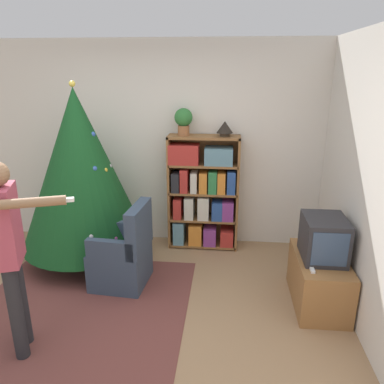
% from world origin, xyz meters
% --- Properties ---
extents(ground_plane, '(14.00, 14.00, 0.00)m').
position_xyz_m(ground_plane, '(0.00, 0.00, 0.00)').
color(ground_plane, '#9E7A56').
extents(wall_back, '(8.00, 0.10, 2.60)m').
position_xyz_m(wall_back, '(0.00, 2.04, 1.30)').
color(wall_back, silver).
rests_on(wall_back, ground_plane).
extents(area_rug, '(2.08, 2.08, 0.01)m').
position_xyz_m(area_rug, '(-0.43, 0.27, 0.00)').
color(area_rug, brown).
rests_on(area_rug, ground_plane).
extents(bookshelf, '(0.89, 0.30, 1.47)m').
position_xyz_m(bookshelf, '(0.65, 1.81, 0.72)').
color(bookshelf, brown).
rests_on(bookshelf, ground_plane).
extents(tv_stand, '(0.47, 0.85, 0.51)m').
position_xyz_m(tv_stand, '(1.89, 0.64, 0.25)').
color(tv_stand, '#996638').
rests_on(tv_stand, ground_plane).
extents(television, '(0.39, 0.48, 0.41)m').
position_xyz_m(television, '(1.89, 0.64, 0.71)').
color(television, '#28282D').
rests_on(television, tv_stand).
extents(game_remote, '(0.04, 0.12, 0.02)m').
position_xyz_m(game_remote, '(1.75, 0.39, 0.52)').
color(game_remote, white).
rests_on(game_remote, tv_stand).
extents(christmas_tree, '(1.47, 1.47, 2.13)m').
position_xyz_m(christmas_tree, '(-0.74, 1.33, 1.14)').
color(christmas_tree, '#4C3323').
rests_on(christmas_tree, ground_plane).
extents(armchair, '(0.61, 0.60, 0.92)m').
position_xyz_m(armchair, '(-0.13, 0.81, 0.32)').
color(armchair, '#334256').
rests_on(armchair, ground_plane).
extents(standing_person, '(0.72, 0.45, 1.62)m').
position_xyz_m(standing_person, '(-0.69, -0.27, 0.96)').
color(standing_person, '#232328').
rests_on(standing_person, ground_plane).
extents(potted_plant, '(0.22, 0.22, 0.33)m').
position_xyz_m(potted_plant, '(0.41, 1.82, 1.66)').
color(potted_plant, '#935B38').
rests_on(potted_plant, bookshelf).
extents(table_lamp, '(0.20, 0.20, 0.18)m').
position_xyz_m(table_lamp, '(0.91, 1.82, 1.57)').
color(table_lamp, '#473828').
rests_on(table_lamp, bookshelf).
extents(book_pile_near_tree, '(0.21, 0.18, 0.10)m').
position_xyz_m(book_pile_near_tree, '(-0.23, 0.94, 0.05)').
color(book_pile_near_tree, beige).
rests_on(book_pile_near_tree, ground_plane).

